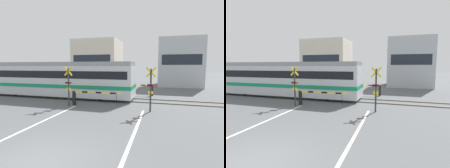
# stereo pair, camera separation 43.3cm
# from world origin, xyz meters

# --- Properties ---
(ground_plane) EXTENTS (160.00, 160.00, 0.00)m
(ground_plane) POSITION_xyz_m (0.00, 0.00, 0.00)
(ground_plane) COLOR #56595B
(rail_track_near) EXTENTS (50.00, 0.10, 0.08)m
(rail_track_near) POSITION_xyz_m (0.00, 9.96, 0.04)
(rail_track_near) COLOR #6B6051
(rail_track_near) RESTS_ON ground_plane
(rail_track_far) EXTENTS (50.00, 0.10, 0.08)m
(rail_track_far) POSITION_xyz_m (0.00, 11.39, 0.04)
(rail_track_far) COLOR #6B6051
(rail_track_far) RESTS_ON ground_plane
(road_stripe_left) EXTENTS (0.14, 11.46, 0.01)m
(road_stripe_left) POSITION_xyz_m (-2.50, 1.73, 0.00)
(road_stripe_left) COLOR white
(road_stripe_left) RESTS_ON ground_plane
(road_stripe_right) EXTENTS (0.14, 11.46, 0.01)m
(road_stripe_right) POSITION_xyz_m (2.50, 1.73, 0.00)
(road_stripe_right) COLOR white
(road_stripe_right) RESTS_ON ground_plane
(commuter_train) EXTENTS (14.51, 2.87, 3.32)m
(commuter_train) POSITION_xyz_m (-5.90, 10.67, 1.77)
(commuter_train) COLOR silver
(commuter_train) RESTS_ON ground_plane
(crossing_barrier_near) EXTENTS (3.72, 0.20, 1.08)m
(crossing_barrier_near) POSITION_xyz_m (-1.81, 7.76, 0.79)
(crossing_barrier_near) COLOR black
(crossing_barrier_near) RESTS_ON ground_plane
(crossing_barrier_far) EXTENTS (3.72, 0.20, 1.08)m
(crossing_barrier_far) POSITION_xyz_m (1.81, 13.58, 0.79)
(crossing_barrier_far) COLOR black
(crossing_barrier_far) RESTS_ON ground_plane
(crossing_signal_left) EXTENTS (0.68, 0.15, 2.92)m
(crossing_signal_left) POSITION_xyz_m (-2.95, 7.33, 1.60)
(crossing_signal_left) COLOR #333333
(crossing_signal_left) RESTS_ON ground_plane
(crossing_signal_right) EXTENTS (0.68, 0.15, 2.92)m
(crossing_signal_right) POSITION_xyz_m (2.95, 7.33, 1.60)
(crossing_signal_right) COLOR #333333
(crossing_signal_right) RESTS_ON ground_plane
(pedestrian) EXTENTS (0.38, 0.22, 1.63)m
(pedestrian) POSITION_xyz_m (-1.16, 15.52, 0.94)
(pedestrian) COLOR brown
(pedestrian) RESTS_ON ground_plane
(building_left_of_street) EXTENTS (7.10, 6.22, 7.10)m
(building_left_of_street) POSITION_xyz_m (-6.65, 23.74, 3.55)
(building_left_of_street) COLOR beige
(building_left_of_street) RESTS_ON ground_plane
(building_right_of_street) EXTENTS (5.93, 6.22, 6.87)m
(building_right_of_street) POSITION_xyz_m (6.07, 23.74, 3.43)
(building_right_of_street) COLOR #B2B7BC
(building_right_of_street) RESTS_ON ground_plane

